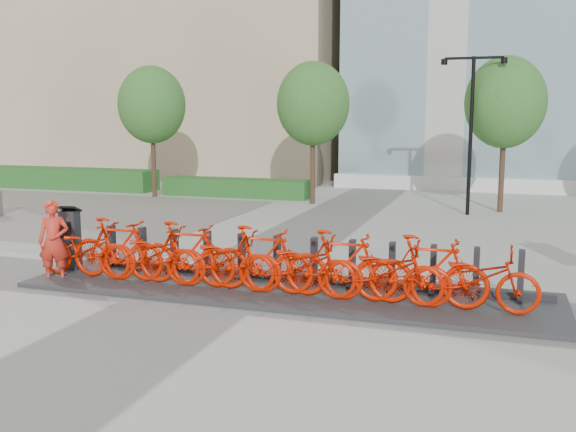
% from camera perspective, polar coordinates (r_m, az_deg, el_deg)
% --- Properties ---
extents(ground, '(120.00, 120.00, 0.00)m').
position_cam_1_polar(ground, '(11.81, -6.94, -6.59)').
color(ground, '#A2A396').
extents(gravel_patch, '(14.00, 14.00, 0.00)m').
position_cam_1_polar(gravel_patch, '(23.02, -22.31, 0.34)').
color(gravel_patch, '#4F4C47').
rests_on(gravel_patch, ground).
extents(hedge_a, '(10.00, 1.40, 0.90)m').
position_cam_1_polar(hedge_a, '(30.49, -20.21, 3.21)').
color(hedge_a, '#287729').
rests_on(hedge_a, ground).
extents(hedge_b, '(6.00, 1.20, 0.70)m').
position_cam_1_polar(hedge_b, '(25.64, -4.61, 2.54)').
color(hedge_b, '#287729').
rests_on(hedge_b, ground).
extents(tree_0, '(2.60, 2.60, 5.10)m').
position_cam_1_polar(tree_0, '(25.75, -12.01, 9.63)').
color(tree_0, '#362918').
rests_on(tree_0, ground).
extents(tree_1, '(2.60, 2.60, 5.10)m').
position_cam_1_polar(tree_1, '(23.20, 2.24, 9.93)').
color(tree_1, '#362918').
rests_on(tree_1, ground).
extents(tree_2, '(2.60, 2.60, 5.10)m').
position_cam_1_polar(tree_2, '(22.30, 18.75, 9.53)').
color(tree_2, '#362918').
rests_on(tree_2, ground).
extents(streetlamp, '(2.00, 0.20, 5.00)m').
position_cam_1_polar(streetlamp, '(21.32, 15.99, 8.48)').
color(streetlamp, black).
rests_on(streetlamp, ground).
extents(dock_pad, '(9.60, 2.40, 0.08)m').
position_cam_1_polar(dock_pad, '(11.60, -0.44, -6.61)').
color(dock_pad, '#303032').
rests_on(dock_pad, ground).
extents(dock_rail_posts, '(8.02, 0.50, 0.85)m').
position_cam_1_polar(dock_rail_posts, '(11.90, 0.56, -3.90)').
color(dock_rail_posts, '#232328').
rests_on(dock_rail_posts, dock_pad).
extents(bike_0, '(2.00, 0.70, 1.05)m').
position_cam_1_polar(bike_0, '(12.93, -17.60, -2.84)').
color(bike_0, '#C21600').
rests_on(bike_0, dock_pad).
extents(bike_1, '(1.94, 0.55, 1.17)m').
position_cam_1_polar(bike_1, '(12.51, -14.93, -2.83)').
color(bike_1, '#C21600').
rests_on(bike_1, dock_pad).
extents(bike_2, '(2.00, 0.70, 1.05)m').
position_cam_1_polar(bike_2, '(12.15, -12.06, -3.35)').
color(bike_2, '#C21600').
rests_on(bike_2, dock_pad).
extents(bike_3, '(1.94, 0.55, 1.17)m').
position_cam_1_polar(bike_3, '(11.80, -9.04, -3.34)').
color(bike_3, '#C21600').
rests_on(bike_3, dock_pad).
extents(bike_4, '(2.00, 0.70, 1.05)m').
position_cam_1_polar(bike_4, '(11.50, -5.83, -3.88)').
color(bike_4, '#C21600').
rests_on(bike_4, dock_pad).
extents(bike_5, '(1.94, 0.55, 1.17)m').
position_cam_1_polar(bike_5, '(11.22, -2.47, -3.86)').
color(bike_5, '#C21600').
rests_on(bike_5, dock_pad).
extents(bike_6, '(2.00, 0.70, 1.05)m').
position_cam_1_polar(bike_6, '(11.01, 1.05, -4.41)').
color(bike_6, '#C21600').
rests_on(bike_6, dock_pad).
extents(bike_7, '(1.94, 0.55, 1.17)m').
position_cam_1_polar(bike_7, '(10.81, 4.71, -4.37)').
color(bike_7, '#C21600').
rests_on(bike_7, dock_pad).
extents(bike_8, '(2.00, 0.70, 1.05)m').
position_cam_1_polar(bike_8, '(10.69, 8.48, -4.91)').
color(bike_8, '#C21600').
rests_on(bike_8, dock_pad).
extents(bike_9, '(1.94, 0.55, 1.17)m').
position_cam_1_polar(bike_9, '(10.58, 12.34, -4.83)').
color(bike_9, '#C21600').
rests_on(bike_9, dock_pad).
extents(bike_10, '(2.00, 0.70, 1.05)m').
position_cam_1_polar(bike_10, '(10.55, 16.24, -5.34)').
color(bike_10, '#C21600').
rests_on(bike_10, dock_pad).
extents(kiosk, '(0.45, 0.40, 1.30)m').
position_cam_1_polar(kiosk, '(13.61, -18.78, -1.90)').
color(kiosk, '#232328').
rests_on(kiosk, dock_pad).
extents(worker_red, '(0.67, 0.57, 1.57)m').
position_cam_1_polar(worker_red, '(12.94, -20.10, -2.14)').
color(worker_red, red).
rests_on(worker_red, ground).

